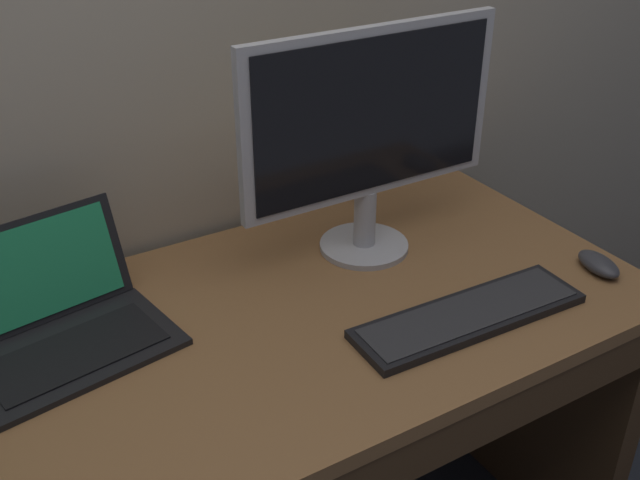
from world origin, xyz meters
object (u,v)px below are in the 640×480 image
laptop_black (58,321)px  computer_mouse (599,264)px  external_monitor (371,132)px  wired_keyboard (469,315)px

laptop_black → computer_mouse: 1.05m
external_monitor → computer_mouse: (0.36, -0.31, -0.25)m
external_monitor → computer_mouse: size_ratio=5.28×
wired_keyboard → external_monitor: bearing=93.8°
laptop_black → computer_mouse: laptop_black is taller
external_monitor → wired_keyboard: size_ratio=1.23×
laptop_black → computer_mouse: (1.00, -0.32, -0.03)m
computer_mouse → laptop_black: bearing=171.5°
laptop_black → computer_mouse: size_ratio=3.55×
laptop_black → wired_keyboard: (0.66, -0.32, -0.03)m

